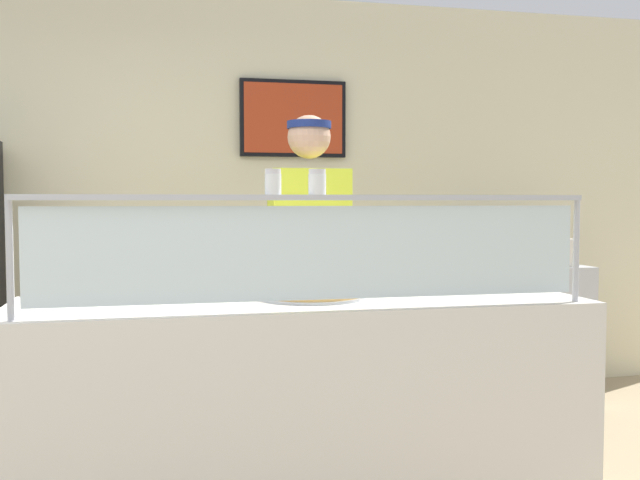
% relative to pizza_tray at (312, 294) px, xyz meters
% --- Properties ---
extents(ground_plane, '(12.00, 12.00, 0.00)m').
position_rel_pizza_tray_xyz_m(ground_plane, '(-0.05, 0.61, -0.97)').
color(ground_plane, tan).
rests_on(ground_plane, ground).
extents(shop_rear_unit, '(6.68, 0.13, 2.70)m').
position_rel_pizza_tray_xyz_m(shop_rear_unit, '(-0.04, 1.98, 0.39)').
color(shop_rear_unit, beige).
rests_on(shop_rear_unit, ground).
extents(serving_counter, '(2.28, 0.70, 0.95)m').
position_rel_pizza_tray_xyz_m(serving_counter, '(-0.05, -0.04, -0.49)').
color(serving_counter, silver).
rests_on(serving_counter, ground).
extents(sneeze_guard, '(2.10, 0.06, 0.42)m').
position_rel_pizza_tray_xyz_m(sneeze_guard, '(-0.05, -0.33, 0.25)').
color(sneeze_guard, '#B2B5BC').
rests_on(sneeze_guard, serving_counter).
extents(pizza_tray, '(0.44, 0.44, 0.04)m').
position_rel_pizza_tray_xyz_m(pizza_tray, '(0.00, 0.00, 0.00)').
color(pizza_tray, '#9EA0A8').
rests_on(pizza_tray, serving_counter).
extents(pizza_server, '(0.12, 0.29, 0.01)m').
position_rel_pizza_tray_xyz_m(pizza_server, '(-0.00, -0.02, 0.02)').
color(pizza_server, '#ADAFB7').
rests_on(pizza_server, pizza_tray).
extents(parmesan_shaker, '(0.06, 0.06, 0.09)m').
position_rel_pizza_tray_xyz_m(parmesan_shaker, '(-0.21, -0.33, 0.44)').
color(parmesan_shaker, white).
rests_on(parmesan_shaker, sneeze_guard).
extents(pepper_flake_shaker, '(0.06, 0.06, 0.09)m').
position_rel_pizza_tray_xyz_m(pepper_flake_shaker, '(-0.05, -0.33, 0.44)').
color(pepper_flake_shaker, white).
rests_on(pepper_flake_shaker, sneeze_guard).
extents(worker_figure, '(0.41, 0.50, 1.76)m').
position_rel_pizza_tray_xyz_m(worker_figure, '(0.12, 0.57, 0.04)').
color(worker_figure, '#23232D').
rests_on(worker_figure, ground).
extents(prep_shelf, '(0.70, 0.55, 0.92)m').
position_rel_pizza_tray_xyz_m(prep_shelf, '(1.79, 1.49, -0.51)').
color(prep_shelf, '#B7BABF').
rests_on(prep_shelf, ground).
extents(pizza_box_stack, '(0.47, 0.46, 0.18)m').
position_rel_pizza_tray_xyz_m(pizza_box_stack, '(1.79, 1.49, 0.04)').
color(pizza_box_stack, silver).
rests_on(pizza_box_stack, prep_shelf).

